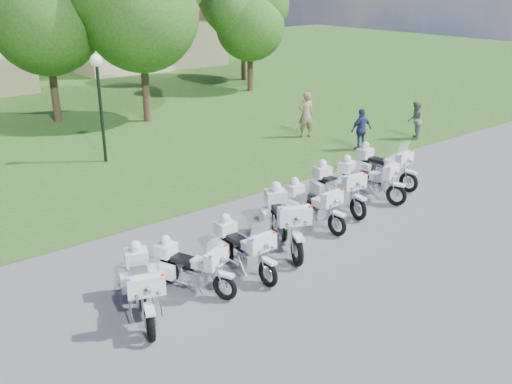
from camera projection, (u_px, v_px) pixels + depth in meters
ground at (310, 229)px, 15.51m from camera, size 100.00×100.00×0.00m
grass_lawn at (8, 88)px, 35.26m from camera, size 100.00×48.00×0.01m
motorcycle_0 at (142, 284)px, 11.44m from camera, size 1.27×2.24×1.57m
motorcycle_1 at (191, 265)px, 12.34m from camera, size 1.17×1.98×1.40m
motorcycle_2 at (243, 247)px, 13.13m from camera, size 0.73×2.20×1.48m
motorcycle_3 at (284, 219)px, 14.34m from camera, size 1.54×2.44×1.76m
motorcycle_4 at (312, 204)px, 15.58m from camera, size 0.77×2.21×1.48m
motorcycle_5 at (337, 187)px, 16.70m from camera, size 1.00×2.38×1.60m
motorcycle_6 at (367, 178)px, 17.45m from camera, size 1.15×2.28×1.56m
motorcycle_7 at (383, 165)px, 18.64m from camera, size 0.91×2.38×1.60m
lamp_post at (98, 81)px, 20.16m from camera, size 0.44×0.44×3.93m
tree_1 at (43, 8)px, 25.23m from camera, size 5.81×4.96×7.75m
tree_2 at (138, 2)px, 25.26m from camera, size 6.11×5.21×8.14m
tree_3 at (249, 19)px, 32.95m from camera, size 4.68×4.00×6.25m
building_east at (142, 38)px, 43.13m from camera, size 11.44×7.28×4.10m
bystander_a at (306, 115)px, 24.11m from camera, size 0.81×0.66×1.94m
bystander_b at (415, 121)px, 23.85m from camera, size 0.99×0.94×1.61m
bystander_c at (361, 130)px, 22.33m from camera, size 1.01×0.53×1.65m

